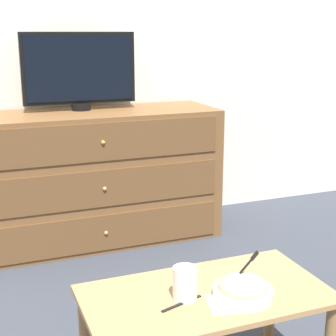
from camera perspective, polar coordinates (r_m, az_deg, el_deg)
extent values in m
plane|color=#383D47|center=(3.62, -8.36, -6.02)|extent=(12.00, 12.00, 0.00)
cube|color=white|center=(3.41, -9.31, 15.02)|extent=(12.00, 0.05, 2.60)
cube|color=brown|center=(3.22, -8.20, -1.01)|extent=(1.53, 0.50, 0.82)
cube|color=brown|center=(3.07, -6.90, -7.12)|extent=(1.41, 0.01, 0.22)
sphere|color=tan|center=(3.07, -6.87, -7.16)|extent=(0.02, 0.02, 0.02)
cube|color=brown|center=(2.98, -7.06, -2.27)|extent=(1.41, 0.01, 0.22)
sphere|color=tan|center=(2.97, -7.03, -2.30)|extent=(0.02, 0.02, 0.02)
cube|color=brown|center=(2.91, -7.23, 2.85)|extent=(1.41, 0.01, 0.22)
sphere|color=tan|center=(2.91, -7.20, 2.82)|extent=(0.02, 0.02, 0.02)
cylinder|color=black|center=(3.20, -9.61, 6.70)|extent=(0.12, 0.12, 0.04)
cube|color=black|center=(3.19, -9.82, 10.85)|extent=(0.68, 0.04, 0.42)
cube|color=black|center=(3.17, -9.74, 10.82)|extent=(0.64, 0.01, 0.38)
cube|color=tan|center=(1.87, 4.25, -13.89)|extent=(0.87, 0.46, 0.02)
cylinder|color=#9C7549|center=(2.29, 11.31, -14.04)|extent=(0.04, 0.04, 0.37)
cylinder|color=silver|center=(1.85, 8.32, -13.53)|extent=(0.21, 0.21, 0.03)
ellipsoid|color=beige|center=(1.84, 8.35, -12.89)|extent=(0.17, 0.17, 0.08)
cube|color=black|center=(1.84, 8.18, -11.25)|extent=(0.09, 0.03, 0.11)
cube|color=black|center=(1.82, 9.58, -9.56)|extent=(0.03, 0.03, 0.03)
cylinder|color=beige|center=(1.81, 1.88, -13.24)|extent=(0.08, 0.08, 0.07)
cylinder|color=white|center=(1.80, 1.89, -12.63)|extent=(0.09, 0.09, 0.11)
cube|color=white|center=(1.80, 6.60, -14.70)|extent=(0.16, 0.16, 0.00)
cube|color=black|center=(1.79, 1.52, -14.78)|extent=(0.16, 0.06, 0.01)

